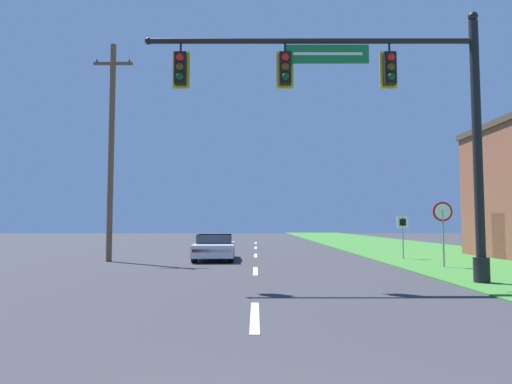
{
  "coord_description": "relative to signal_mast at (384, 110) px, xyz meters",
  "views": [
    {
      "loc": [
        0.02,
        -2.45,
        1.69
      ],
      "look_at": [
        0.0,
        22.57,
        3.44
      ],
      "focal_mm": 32.0,
      "sensor_mm": 36.0,
      "label": 1
    }
  ],
  "objects": [
    {
      "name": "route_sign_post",
      "position": [
        3.35,
        8.95,
        -3.44
      ],
      "size": [
        0.55,
        0.06,
        2.03
      ],
      "color": "gray",
      "rests_on": "grass_verge_right"
    },
    {
      "name": "stop_sign",
      "position": [
        3.51,
        4.64,
        -3.1
      ],
      "size": [
        0.76,
        0.07,
        2.5
      ],
      "color": "gray",
      "rests_on": "grass_verge_right"
    },
    {
      "name": "car_ahead",
      "position": [
        -5.66,
        8.64,
        -4.36
      ],
      "size": [
        1.99,
        4.66,
        1.19
      ],
      "color": "black",
      "rests_on": "ground"
    },
    {
      "name": "utility_pole_near",
      "position": [
        -10.33,
        7.66,
        0.2
      ],
      "size": [
        1.8,
        0.26,
        10.01
      ],
      "color": "brown",
      "rests_on": "ground"
    },
    {
      "name": "road_center_line",
      "position": [
        -3.73,
        11.47,
        -4.96
      ],
      "size": [
        0.16,
        34.8,
        0.01
      ],
      "color": "silver",
      "rests_on": "ground"
    },
    {
      "name": "grass_verge_right",
      "position": [
        6.77,
        19.47,
        -4.95
      ],
      "size": [
        10.0,
        110.0,
        0.04
      ],
      "color": "#38752D",
      "rests_on": "ground"
    },
    {
      "name": "signal_mast",
      "position": [
        0.0,
        0.0,
        0.0
      ],
      "size": [
        9.86,
        0.47,
        7.87
      ],
      "color": "black",
      "rests_on": "grass_verge_right"
    }
  ]
}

